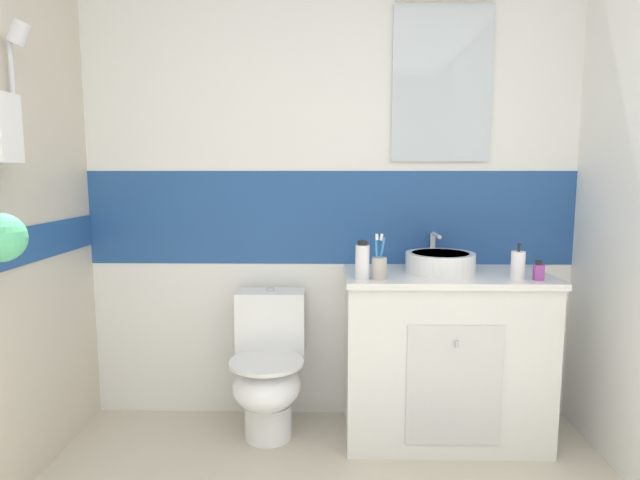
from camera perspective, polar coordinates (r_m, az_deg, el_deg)
wall_back_tiled at (r=2.85m, az=1.22°, el=5.76°), size 3.20×0.20×2.50m
vanity_cabinet at (r=2.78m, az=13.18°, el=-12.13°), size 1.00×0.51×0.85m
sink_basin at (r=2.67m, az=12.84°, el=-2.31°), size 0.34×0.39×0.18m
toilet at (r=2.76m, az=-5.72°, el=-13.84°), size 0.37×0.50×0.74m
toothbrush_cup at (r=2.45m, az=6.35°, el=-2.91°), size 0.07×0.07×0.21m
soap_dispenser at (r=2.60m, az=20.64°, el=-2.57°), size 0.06×0.06×0.17m
mouthwash_bottle at (r=2.43m, az=4.53°, el=-2.31°), size 0.07×0.07×0.18m
perfume_flask_small at (r=2.61m, az=22.61°, el=-3.14°), size 0.04×0.03×0.09m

